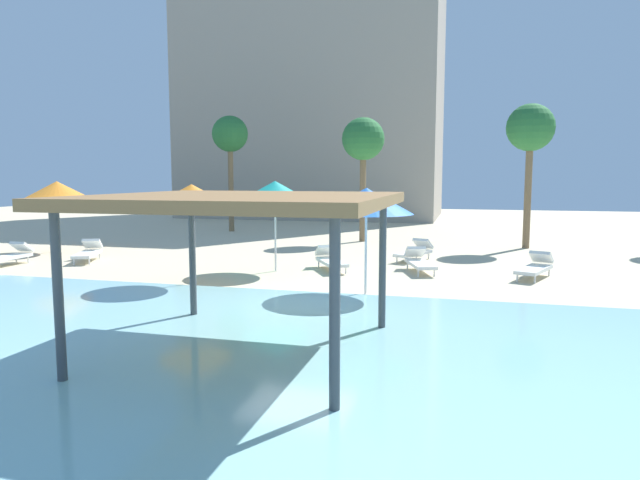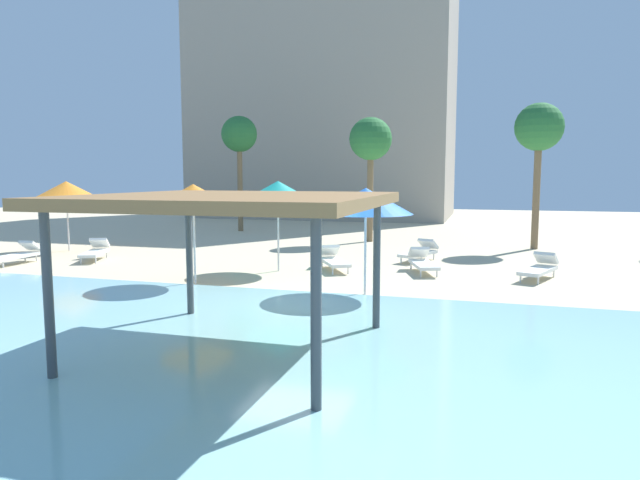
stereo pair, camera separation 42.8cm
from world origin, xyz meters
name	(u,v)px [view 2 (the right image)]	position (x,y,z in m)	size (l,w,h in m)	color
ground_plane	(293,306)	(0.00, 0.00, 0.00)	(80.00, 80.00, 0.00)	beige
lagoon_water	(168,389)	(0.00, -5.25, 0.02)	(44.00, 13.50, 0.04)	#8CC6CC
shade_pavilion	(235,204)	(0.18, -3.38, 2.49)	(4.69, 4.69, 2.64)	#42474C
beach_umbrella_orange_0	(193,195)	(-3.44, 1.77, 2.44)	(2.06, 2.06, 2.73)	silver
beach_umbrella_teal_1	(278,191)	(-2.01, 4.42, 2.49)	(2.21, 2.21, 2.80)	silver
beach_umbrella_orange_2	(66,189)	(-11.66, 6.56, 2.43)	(2.32, 2.32, 2.75)	silver
beach_umbrella_blue_3	(366,201)	(1.30, 1.75, 2.33)	(2.34, 2.34, 2.65)	silver
lounge_chair_0	(420,251)	(1.99, 7.79, 0.33)	(1.27, 1.98, 0.74)	white
lounge_chair_1	(422,262)	(2.32, 5.45, 0.33)	(1.17, 1.99, 0.74)	white
lounge_chair_2	(18,254)	(-10.97, 3.33, 0.33)	(0.63, 1.91, 0.74)	white
lounge_chair_3	(333,259)	(-0.43, 5.14, 0.33)	(1.45, 1.95, 0.74)	white
lounge_chair_4	(95,251)	(-9.01, 4.75, 0.33)	(1.29, 1.98, 0.74)	white
lounge_chair_5	(540,268)	(5.68, 5.24, 0.33)	(1.26, 1.98, 0.74)	white
palm_tree_1	(539,130)	(6.08, 12.37, 4.76)	(1.90, 1.90, 5.84)	brown
palm_tree_2	(371,141)	(-0.86, 13.08, 4.48)	(1.90, 1.90, 5.55)	brown
palm_tree_3	(239,137)	(-8.53, 15.97, 5.03)	(1.90, 1.90, 6.12)	brown
hotel_block_0	(328,84)	(-7.35, 29.11, 9.76)	(18.08, 10.86, 19.52)	#9E9384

